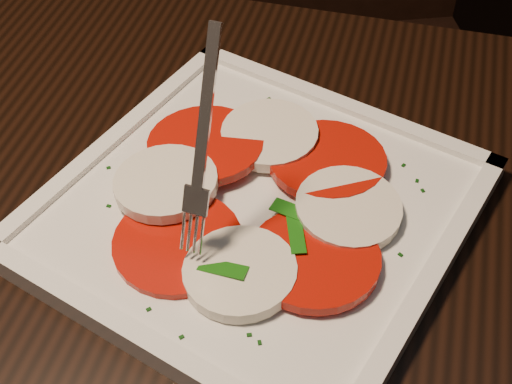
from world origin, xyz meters
TOP-DOWN VIEW (x-y plane):
  - table at (0.19, 0.23)m, footprint 1.20×0.81m
  - chair at (0.28, 0.96)m, footprint 0.55×0.55m
  - plate at (0.28, 0.32)m, footprint 0.38×0.38m
  - caprese_salad at (0.28, 0.32)m, footprint 0.26×0.26m
  - fork at (0.26, 0.29)m, footprint 0.03×0.07m

SIDE VIEW (x-z plane):
  - chair at x=0.28m, z-range 0.07..1.00m
  - table at x=0.19m, z-range 0.28..1.03m
  - plate at x=0.28m, z-range 0.75..0.76m
  - caprese_salad at x=0.28m, z-range 0.76..0.79m
  - fork at x=0.26m, z-range 0.78..0.94m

